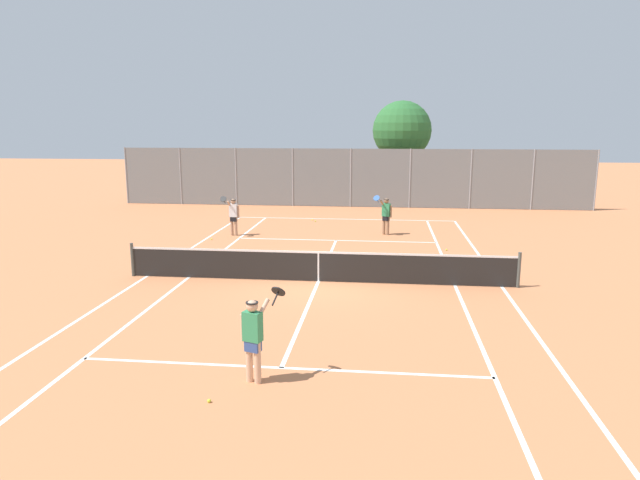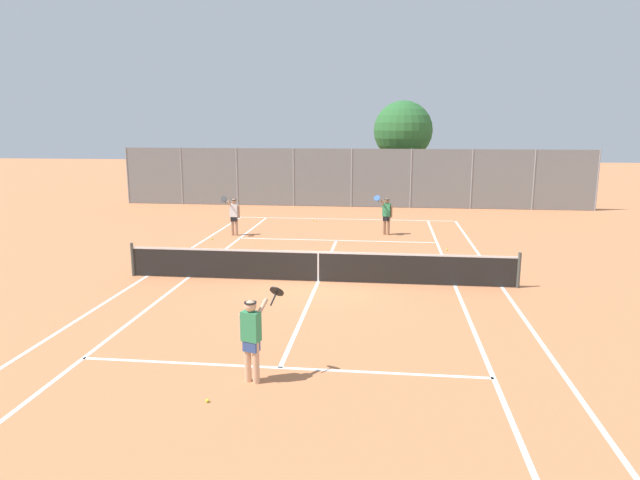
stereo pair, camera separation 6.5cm
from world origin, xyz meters
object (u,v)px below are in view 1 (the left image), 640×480
loose_tennis_ball_1 (209,401)px  tree_behind_left (402,133)px  tennis_net (318,265)px  player_far_right (386,214)px  loose_tennis_ball_3 (315,221)px  loose_tennis_ball_0 (447,250)px  player_far_left (233,214)px  loose_tennis_ball_2 (212,239)px  player_near_side (253,335)px  loose_tennis_ball_4 (312,220)px

loose_tennis_ball_1 → tree_behind_left: bearing=81.7°
tennis_net → player_far_right: bearing=75.4°
player_far_right → loose_tennis_ball_3: bearing=138.9°
loose_tennis_ball_0 → loose_tennis_ball_1: same height
player_far_left → tree_behind_left: bearing=58.1°
loose_tennis_ball_2 → loose_tennis_ball_3: bearing=53.0°
player_far_left → loose_tennis_ball_1: player_far_left is taller
loose_tennis_ball_3 → tree_behind_left: bearing=61.5°
player_far_right → loose_tennis_ball_1: bearing=-100.9°
loose_tennis_ball_0 → loose_tennis_ball_3: same height
loose_tennis_ball_2 → loose_tennis_ball_0: bearing=-6.0°
player_near_side → loose_tennis_ball_4: bearing=93.8°
player_far_right → player_near_side: bearing=-99.3°
player_far_left → loose_tennis_ball_3: player_far_left is taller
loose_tennis_ball_1 → loose_tennis_ball_4: 19.28m
loose_tennis_ball_3 → loose_tennis_ball_1: bearing=-88.7°
player_far_right → loose_tennis_ball_3: player_far_right is taller
player_near_side → loose_tennis_ball_0: bearing=68.3°
player_far_right → loose_tennis_ball_4: (-3.67, 3.40, -0.89)m
loose_tennis_ball_2 → loose_tennis_ball_3: 6.28m
loose_tennis_ball_0 → loose_tennis_ball_2: 9.63m
player_near_side → player_far_left: (-4.12, 14.06, 0.00)m
player_far_right → tree_behind_left: (0.89, 11.06, 3.33)m
player_far_right → loose_tennis_ball_0: size_ratio=26.88×
player_far_right → loose_tennis_ball_3: size_ratio=26.88×
loose_tennis_ball_4 → tennis_net: bearing=-81.9°
loose_tennis_ball_4 → loose_tennis_ball_1: bearing=-88.1°
player_far_right → loose_tennis_ball_1: size_ratio=26.88×
tennis_net → loose_tennis_ball_4: 11.43m
player_near_side → loose_tennis_ball_2: bearing=110.3°
player_far_right → loose_tennis_ball_4: size_ratio=26.88×
tennis_net → tree_behind_left: size_ratio=1.94×
tennis_net → player_far_right: (2.05, 7.91, 0.42)m
player_far_right → loose_tennis_ball_1: (-3.04, -15.87, -0.89)m
tennis_net → tree_behind_left: (2.94, 18.97, 3.75)m
loose_tennis_ball_1 → loose_tennis_ball_4: (-0.63, 19.27, 0.00)m
loose_tennis_ball_3 → loose_tennis_ball_4: (-0.20, 0.37, 0.00)m
loose_tennis_ball_0 → tree_behind_left: bearing=95.8°
loose_tennis_ball_0 → loose_tennis_ball_3: bearing=134.0°
player_far_left → loose_tennis_ball_1: bearing=-76.7°
loose_tennis_ball_0 → loose_tennis_ball_1: bearing=-112.6°
loose_tennis_ball_0 → tree_behind_left: tree_behind_left is taller
tree_behind_left → player_near_side: bearing=-97.3°
loose_tennis_ball_2 → loose_tennis_ball_1: bearing=-73.1°
loose_tennis_ball_1 → player_far_left: bearing=103.3°
player_far_right → tree_behind_left: tree_behind_left is taller
loose_tennis_ball_3 → tree_behind_left: 10.07m
loose_tennis_ball_0 → loose_tennis_ball_2: same height
player_near_side → loose_tennis_ball_4: 18.44m
player_far_left → loose_tennis_ball_3: 5.10m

